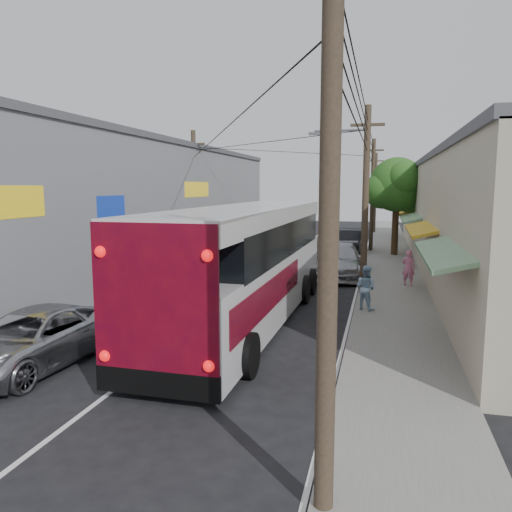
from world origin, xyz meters
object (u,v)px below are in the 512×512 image
Objects in this scene: parked_car_far at (351,241)px; pedestrian_near at (408,268)px; parked_car_mid at (343,255)px; jeepney at (32,339)px; pedestrian_far at (366,287)px; parked_suv at (339,261)px; coach_bus at (247,263)px.

parked_car_far is 2.81× the size of pedestrian_near.
parked_car_mid reaches higher than parked_car_far.
pedestrian_far is (8.24, 7.88, 0.21)m from jeepney.
parked_suv is at bearing -87.32° from parked_car_far.
pedestrian_near is at bearing -72.26° from parked_car_far.
parked_car_far is (0.00, 10.35, -0.07)m from parked_suv.
pedestrian_near reaches higher than parked_suv.
coach_bus is 4.71m from pedestrian_far.
coach_bus is at bearing 61.43° from pedestrian_far.
parked_car_far is at bearing 84.62° from parked_car_mid.
parked_car_far is at bearing 87.12° from parked_suv.
parked_car_far is at bearing 80.24° from jeepney.
coach_bus is 2.96× the size of parked_car_mid.
coach_bus reaches higher than parked_car_mid.
parked_suv reaches higher than parked_car_mid.
coach_bus is 10.02m from parked_suv.
pedestrian_near is 1.01× the size of pedestrian_far.
parked_car_far is at bearing -54.25° from pedestrian_far.
coach_bus is 7.14m from jeepney.
coach_bus is 2.97× the size of parked_car_far.
parked_car_mid is at bearing -50.34° from pedestrian_far.
pedestrian_near is (3.37, -4.86, 0.15)m from parked_car_mid.
jeepney is 16.59m from parked_suv.
parked_suv is 2.69m from parked_car_mid.
jeepney is at bearing 64.70° from pedestrian_near.
pedestrian_far is at bearing 48.54° from jeepney.
parked_suv is 1.24× the size of parked_car_far.
coach_bus reaches higher than parked_car_far.
jeepney is at bearing 74.31° from pedestrian_far.
pedestrian_near is (10.01, 13.03, 0.22)m from jeepney.
pedestrian_near reaches higher than pedestrian_far.
parked_car_mid is 10.14m from pedestrian_far.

